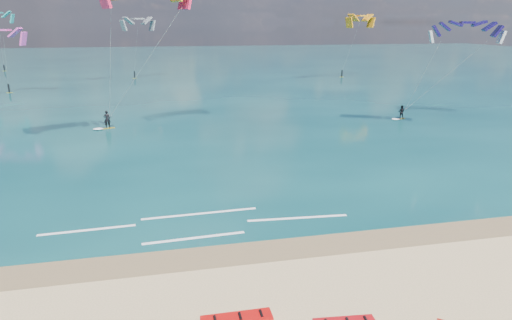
{
  "coord_description": "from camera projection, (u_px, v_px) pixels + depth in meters",
  "views": [
    {
      "loc": [
        -2.04,
        -16.73,
        10.81
      ],
      "look_at": [
        3.29,
        8.0,
        3.15
      ],
      "focal_mm": 32.0,
      "sensor_mm": 36.0,
      "label": 1
    }
  ],
  "objects": [
    {
      "name": "kitesurfer_main",
      "position": [
        126.0,
        51.0,
        43.66
      ],
      "size": [
        12.03,
        8.35,
        15.85
      ],
      "rotation": [
        0.0,
        0.0,
        0.27
      ],
      "color": "gold",
      "rests_on": "sea"
    },
    {
      "name": "sea",
      "position": [
        164.0,
        66.0,
        116.5
      ],
      "size": [
        320.0,
        200.0,
        0.04
      ],
      "primitive_type": "cube",
      "color": "#0B363E",
      "rests_on": "ground"
    },
    {
      "name": "ground",
      "position": [
        176.0,
        113.0,
        56.62
      ],
      "size": [
        320.0,
        320.0,
        0.0
      ],
      "primitive_type": "plane",
      "color": "tan",
      "rests_on": "ground"
    },
    {
      "name": "wet_sand_strip",
      "position": [
        211.0,
        256.0,
        22.0
      ],
      "size": [
        320.0,
        2.4,
        0.01
      ],
      "primitive_type": "cube",
      "color": "brown",
      "rests_on": "ground"
    },
    {
      "name": "distant_kites",
      "position": [
        132.0,
        50.0,
        86.55
      ],
      "size": [
        77.42,
        39.38,
        12.76
      ],
      "color": "teal",
      "rests_on": "ground"
    },
    {
      "name": "shoreline_foam",
      "position": [
        200.0,
        224.0,
        25.43
      ],
      "size": [
        17.05,
        3.61,
        0.01
      ],
      "color": "white",
      "rests_on": "ground"
    },
    {
      "name": "kitesurfer_far",
      "position": [
        436.0,
        64.0,
        49.66
      ],
      "size": [
        10.7,
        6.71,
        12.29
      ],
      "rotation": [
        0.0,
        0.0,
        0.41
      ],
      "color": "#AEB51B",
      "rests_on": "sea"
    }
  ]
}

